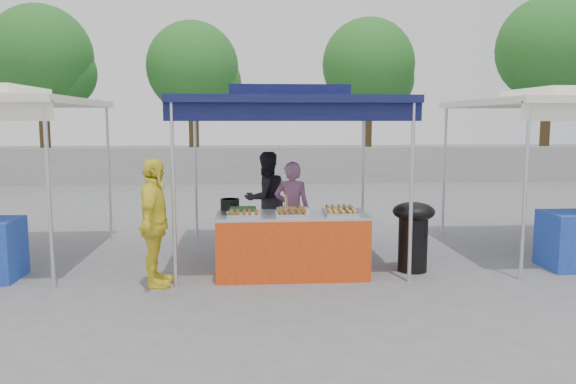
{
  "coord_description": "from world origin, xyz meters",
  "views": [
    {
      "loc": [
        -0.58,
        -7.46,
        2.08
      ],
      "look_at": [
        0.0,
        0.6,
        1.05
      ],
      "focal_mm": 35.0,
      "sensor_mm": 36.0,
      "label": 1
    }
  ],
  "objects": [
    {
      "name": "tree_1",
      "position": [
        -2.34,
        12.96,
        3.8
      ],
      "size": [
        3.33,
        3.23,
        5.56
      ],
      "color": "#4A351C",
      "rests_on": "ground_plane"
    },
    {
      "name": "food_tray_fm",
      "position": [
        -0.01,
        -0.34,
        0.88
      ],
      "size": [
        0.42,
        0.3,
        0.07
      ],
      "color": "white",
      "rests_on": "vendor_table"
    },
    {
      "name": "ground_plane",
      "position": [
        0.0,
        0.0,
        0.0
      ],
      "size": [
        80.0,
        80.0,
        0.0
      ],
      "primitive_type": "plane",
      "color": "slate"
    },
    {
      "name": "vendor_woman",
      "position": [
        0.08,
        0.88,
        0.74
      ],
      "size": [
        0.6,
        0.46,
        1.48
      ],
      "primitive_type": "imported",
      "rotation": [
        0.0,
        0.0,
        2.93
      ],
      "color": "#9D648C",
      "rests_on": "ground_plane"
    },
    {
      "name": "vendor_table",
      "position": [
        0.0,
        -0.1,
        0.43
      ],
      "size": [
        2.0,
        0.8,
        0.85
      ],
      "color": "#DD4314",
      "rests_on": "ground_plane"
    },
    {
      "name": "tree_0",
      "position": [
        -7.48,
        12.81,
        4.11
      ],
      "size": [
        3.55,
        3.5,
        6.02
      ],
      "color": "#4A351C",
      "rests_on": "ground_plane"
    },
    {
      "name": "crate_left",
      "position": [
        -0.45,
        0.47,
        0.14
      ],
      "size": [
        0.47,
        0.33,
        0.28
      ],
      "primitive_type": "cube",
      "color": "#1631BA",
      "rests_on": "ground_plane"
    },
    {
      "name": "food_tray_br",
      "position": [
        0.65,
        -0.03,
        0.88
      ],
      "size": [
        0.42,
        0.3,
        0.07
      ],
      "color": "white",
      "rests_on": "vendor_table"
    },
    {
      "name": "helper_man",
      "position": [
        -0.28,
        1.79,
        0.79
      ],
      "size": [
        0.95,
        0.88,
        1.57
      ],
      "primitive_type": "imported",
      "rotation": [
        0.0,
        0.0,
        3.61
      ],
      "color": "#222228",
      "rests_on": "ground_plane"
    },
    {
      "name": "food_tray_fr",
      "position": [
        0.63,
        -0.33,
        0.88
      ],
      "size": [
        0.42,
        0.3,
        0.07
      ],
      "color": "white",
      "rests_on": "vendor_table"
    },
    {
      "name": "back_wall",
      "position": [
        0.0,
        11.0,
        0.6
      ],
      "size": [
        40.0,
        0.25,
        1.2
      ],
      "primitive_type": "cube",
      "color": "gray",
      "rests_on": "ground_plane"
    },
    {
      "name": "customer_person",
      "position": [
        -1.75,
        -0.46,
        0.81
      ],
      "size": [
        0.42,
        0.96,
        1.62
      ],
      "primitive_type": "imported",
      "rotation": [
        0.0,
        0.0,
        1.55
      ],
      "color": "yellow",
      "rests_on": "ground_plane"
    },
    {
      "name": "food_tray_bl",
      "position": [
        -0.65,
        -0.0,
        0.88
      ],
      "size": [
        0.42,
        0.3,
        0.07
      ],
      "color": "white",
      "rests_on": "vendor_table"
    },
    {
      "name": "wok_burner",
      "position": [
        1.69,
        0.01,
        0.58
      ],
      "size": [
        0.58,
        0.58,
        0.98
      ],
      "rotation": [
        0.0,
        0.0,
        -0.25
      ],
      "color": "black",
      "rests_on": "ground_plane"
    },
    {
      "name": "tree_2",
      "position": [
        4.01,
        13.29,
        3.97
      ],
      "size": [
        3.45,
        3.38,
        5.81
      ],
      "color": "#4A351C",
      "rests_on": "ground_plane"
    },
    {
      "name": "skewer_cup",
      "position": [
        -0.09,
        -0.3,
        0.9
      ],
      "size": [
        0.08,
        0.08,
        0.09
      ],
      "primitive_type": "cylinder",
      "color": "silver",
      "rests_on": "vendor_table"
    },
    {
      "name": "crate_stacked",
      "position": [
        0.41,
        0.46,
        0.48
      ],
      "size": [
        0.51,
        0.36,
        0.31
      ],
      "primitive_type": "cube",
      "color": "#1631BA",
      "rests_on": "crate_right"
    },
    {
      "name": "crate_right",
      "position": [
        0.41,
        0.46,
        0.16
      ],
      "size": [
        0.54,
        0.38,
        0.33
      ],
      "primitive_type": "cube",
      "color": "#1631BA",
      "rests_on": "ground_plane"
    },
    {
      "name": "food_tray_bm",
      "position": [
        0.02,
        -0.0,
        0.88
      ],
      "size": [
        0.42,
        0.3,
        0.07
      ],
      "color": "white",
      "rests_on": "vendor_table"
    },
    {
      "name": "food_tray_fl",
      "position": [
        -0.64,
        -0.34,
        0.88
      ],
      "size": [
        0.42,
        0.3,
        0.07
      ],
      "color": "white",
      "rests_on": "vendor_table"
    },
    {
      "name": "main_canopy",
      "position": [
        0.0,
        0.97,
        2.37
      ],
      "size": [
        3.2,
        3.2,
        2.57
      ],
      "color": "silver",
      "rests_on": "ground_plane"
    },
    {
      "name": "tree_3",
      "position": [
        10.72,
        13.01,
        4.55
      ],
      "size": [
        3.87,
        3.87,
        6.64
      ],
      "color": "#4A351C",
      "rests_on": "ground_plane"
    },
    {
      "name": "cooking_pot",
      "position": [
        -0.83,
        0.28,
        0.93
      ],
      "size": [
        0.26,
        0.26,
        0.15
      ],
      "primitive_type": "cylinder",
      "color": "black",
      "rests_on": "vendor_table"
    }
  ]
}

